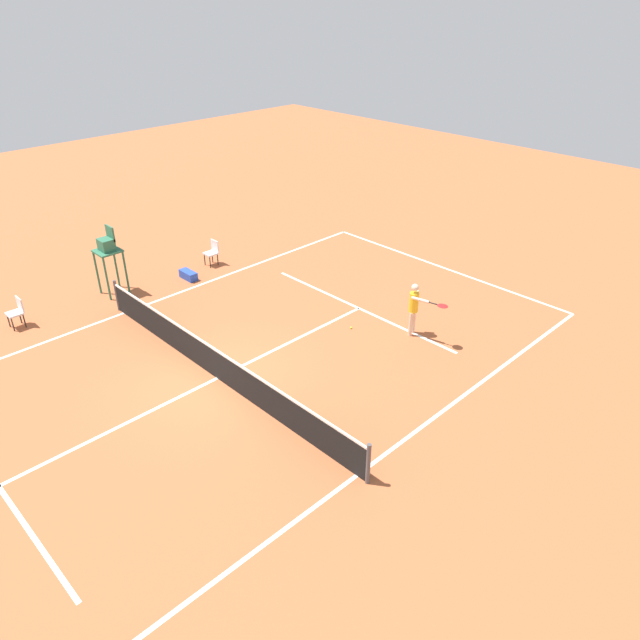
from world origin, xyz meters
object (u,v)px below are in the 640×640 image
at_px(tennis_ball, 351,328).
at_px(equipment_bag, 188,275).
at_px(umpire_chair, 108,250).
at_px(player_serving, 415,305).
at_px(courtside_chair_near, 17,311).
at_px(courtside_chair_mid, 212,252).

distance_m(tennis_ball, equipment_bag, 6.78).
bearing_deg(umpire_chair, equipment_bag, -108.16).
distance_m(player_serving, courtside_chair_near, 12.25).
distance_m(player_serving, equipment_bag, 8.62).
bearing_deg(courtside_chair_near, player_serving, -136.81).
xyz_separation_m(tennis_ball, courtside_chair_mid, (7.01, 0.20, 0.50)).
distance_m(tennis_ball, umpire_chair, 8.57).
xyz_separation_m(courtside_chair_near, equipment_bag, (-0.77, -5.70, -0.38)).
distance_m(courtside_chair_mid, equipment_bag, 1.50).
distance_m(player_serving, tennis_ball, 2.14).
relative_size(tennis_ball, courtside_chair_mid, 0.07).
bearing_deg(equipment_bag, player_serving, -161.81).
xyz_separation_m(player_serving, courtside_chair_near, (8.92, 8.38, -0.47)).
xyz_separation_m(player_serving, equipment_bag, (8.15, 2.68, -0.86)).
bearing_deg(tennis_ball, courtside_chair_mid, 1.63).
height_order(courtside_chair_near, equipment_bag, courtside_chair_near).
bearing_deg(player_serving, courtside_chair_mid, -93.88).
relative_size(tennis_ball, umpire_chair, 0.03).
height_order(player_serving, courtside_chair_mid, player_serving).
bearing_deg(equipment_bag, courtside_chair_mid, -73.30).
relative_size(player_serving, tennis_ball, 24.92).
bearing_deg(tennis_ball, umpire_chair, 28.60).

